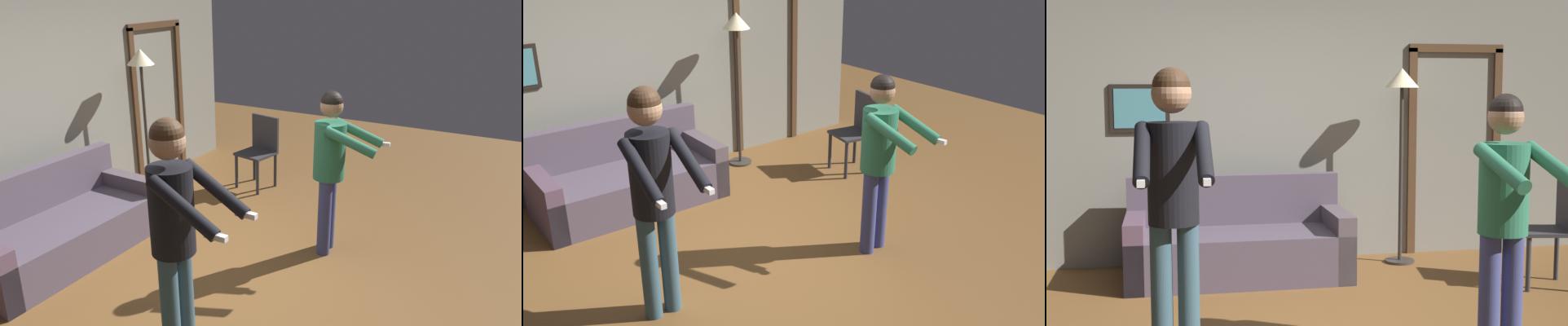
{
  "view_description": "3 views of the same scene",
  "coord_description": "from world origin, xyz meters",
  "views": [
    {
      "loc": [
        -3.32,
        -2.21,
        2.57
      ],
      "look_at": [
        0.16,
        -0.27,
        1.14
      ],
      "focal_mm": 35.0,
      "sensor_mm": 36.0,
      "label": 1
    },
    {
      "loc": [
        -2.52,
        -3.72,
        2.77
      ],
      "look_at": [
        0.06,
        -0.42,
        1.03
      ],
      "focal_mm": 40.0,
      "sensor_mm": 36.0,
      "label": 2
    },
    {
      "loc": [
        -1.06,
        -4.56,
        1.67
      ],
      "look_at": [
        -0.23,
        -0.54,
        1.24
      ],
      "focal_mm": 50.0,
      "sensor_mm": 36.0,
      "label": 3
    }
  ],
  "objects": [
    {
      "name": "dining_chair_distant",
      "position": [
        2.17,
        0.86,
        0.53
      ],
      "size": [
        0.49,
        0.49,
        0.93
      ],
      "color": "#2D2D33",
      "rests_on": "ground_plane"
    },
    {
      "name": "person_standing_left",
      "position": [
        -0.97,
        -0.26,
        1.09
      ],
      "size": [
        0.44,
        0.69,
        1.78
      ],
      "color": "#33515F",
      "rests_on": "ground_plane"
    },
    {
      "name": "person_standing_right",
      "position": [
        0.98,
        -0.58,
        0.98
      ],
      "size": [
        0.48,
        0.66,
        1.63
      ],
      "color": "navy",
      "rests_on": "ground_plane"
    },
    {
      "name": "couch",
      "position": [
        -0.39,
        1.65,
        0.28
      ],
      "size": [
        1.91,
        0.87,
        0.87
      ],
      "color": "#504553",
      "rests_on": "ground_plane"
    },
    {
      "name": "torchiere_lamp",
      "position": [
        1.18,
        1.89,
        1.51
      ],
      "size": [
        0.32,
        0.32,
        1.84
      ],
      "color": "#332D28",
      "rests_on": "ground_plane"
    },
    {
      "name": "back_wall_assembly",
      "position": [
        0.02,
        2.28,
        1.3
      ],
      "size": [
        6.4,
        0.1,
        2.6
      ],
      "color": "gray",
      "rests_on": "ground_plane"
    }
  ]
}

